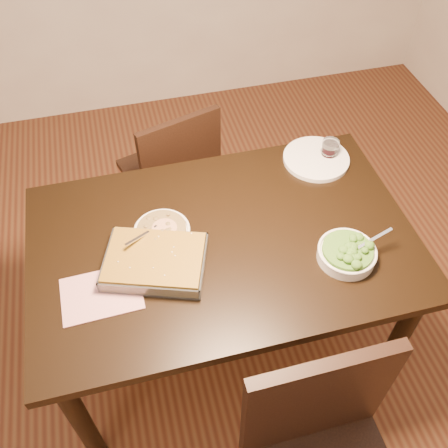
% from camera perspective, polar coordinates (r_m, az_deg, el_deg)
% --- Properties ---
extents(ground, '(4.00, 4.00, 0.00)m').
position_cam_1_polar(ground, '(2.45, -0.09, -12.98)').
color(ground, '#482114').
rests_on(ground, ground).
extents(table, '(1.40, 0.90, 0.75)m').
position_cam_1_polar(table, '(1.89, -0.11, -3.57)').
color(table, black).
rests_on(table, ground).
extents(magazine_a, '(0.27, 0.20, 0.01)m').
position_cam_1_polar(magazine_a, '(1.73, -13.84, -7.75)').
color(magazine_a, '#BB3553').
rests_on(magazine_a, table).
extents(coaster, '(0.12, 0.12, 0.00)m').
position_cam_1_polar(coaster, '(2.18, 11.80, 7.54)').
color(coaster, white).
rests_on(coaster, table).
extents(stew_bowl, '(0.21, 0.21, 0.08)m').
position_cam_1_polar(stew_bowl, '(1.82, -7.09, -0.95)').
color(stew_bowl, white).
rests_on(stew_bowl, table).
extents(broccoli_bowl, '(0.23, 0.21, 0.08)m').
position_cam_1_polar(broccoli_bowl, '(1.80, 13.86, -3.23)').
color(broccoli_bowl, white).
rests_on(broccoli_bowl, table).
extents(baking_dish, '(0.41, 0.35, 0.06)m').
position_cam_1_polar(baking_dish, '(1.74, -7.88, -4.27)').
color(baking_dish, silver).
rests_on(baking_dish, table).
extents(wine_tumbler, '(0.07, 0.07, 0.08)m').
position_cam_1_polar(wine_tumbler, '(2.15, 11.98, 8.41)').
color(wine_tumbler, black).
rests_on(wine_tumbler, coaster).
extents(dinner_plate, '(0.28, 0.28, 0.02)m').
position_cam_1_polar(dinner_plate, '(2.15, 10.47, 7.34)').
color(dinner_plate, white).
rests_on(dinner_plate, table).
extents(chair_far, '(0.50, 0.50, 0.85)m').
position_cam_1_polar(chair_far, '(2.49, -5.79, 6.04)').
color(chair_far, black).
rests_on(chair_far, ground).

